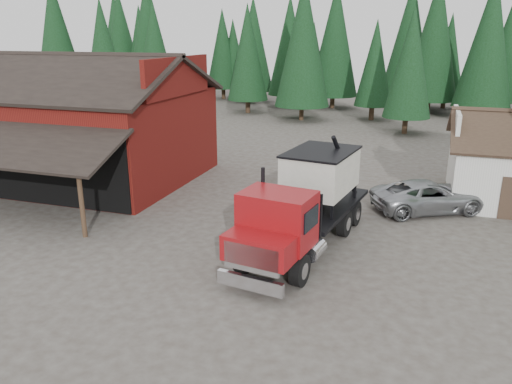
% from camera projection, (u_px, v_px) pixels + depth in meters
% --- Properties ---
extents(ground, '(120.00, 120.00, 0.00)m').
position_uv_depth(ground, '(183.00, 279.00, 17.32)').
color(ground, '#413A33').
rests_on(ground, ground).
extents(red_barn, '(12.80, 13.63, 7.18)m').
position_uv_depth(red_barn, '(86.00, 132.00, 28.79)').
color(red_barn, '#5F160F').
rests_on(red_barn, ground).
extents(conifer_backdrop, '(76.00, 16.00, 16.00)m').
position_uv_depth(conifer_backdrop, '(353.00, 111.00, 55.29)').
color(conifer_backdrop, black).
rests_on(conifer_backdrop, ground).
extents(near_pine_a, '(4.40, 4.40, 11.40)m').
position_uv_depth(near_pine_a, '(104.00, 53.00, 47.35)').
color(near_pine_a, '#382619').
rests_on(near_pine_a, ground).
extents(near_pine_b, '(3.96, 3.96, 10.40)m').
position_uv_depth(near_pine_b, '(411.00, 62.00, 40.84)').
color(near_pine_b, '#382619').
rests_on(near_pine_b, ground).
extents(near_pine_d, '(5.28, 5.28, 13.40)m').
position_uv_depth(near_pine_d, '(303.00, 42.00, 47.03)').
color(near_pine_d, '#382619').
rests_on(near_pine_d, ground).
extents(feed_truck, '(3.83, 9.52, 4.18)m').
position_uv_depth(feed_truck, '(306.00, 200.00, 19.36)').
color(feed_truck, black).
rests_on(feed_truck, ground).
extents(silver_car, '(5.90, 4.76, 1.49)m').
position_uv_depth(silver_car, '(429.00, 196.00, 23.72)').
color(silver_car, '#9B9DA2').
rests_on(silver_car, ground).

